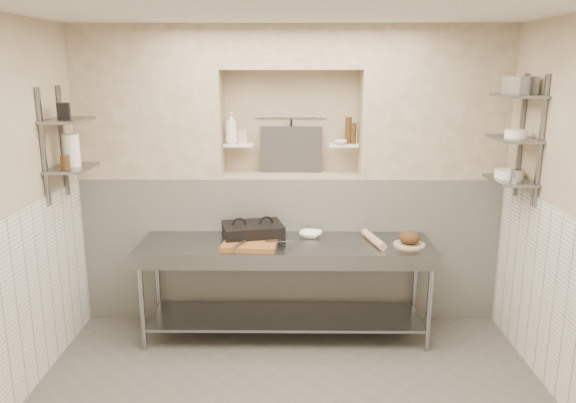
{
  "coord_description": "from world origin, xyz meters",
  "views": [
    {
      "loc": [
        0.01,
        -3.58,
        2.44
      ],
      "look_at": [
        -0.02,
        0.9,
        1.35
      ],
      "focal_mm": 35.0,
      "sensor_mm": 36.0,
      "label": 1
    }
  ],
  "objects_px": {
    "panini_press": "(253,232)",
    "bowl_alcove": "(341,142)",
    "prep_table": "(286,270)",
    "rolling_pin": "(374,239)",
    "bread_loaf": "(410,238)",
    "bottle_soap": "(231,128)",
    "mixing_bowl": "(311,234)",
    "jug_left": "(72,150)",
    "cutting_board": "(250,245)"
  },
  "relations": [
    {
      "from": "panini_press",
      "to": "bowl_alcove",
      "type": "xyz_separation_m",
      "value": [
        0.81,
        0.41,
        0.76
      ]
    },
    {
      "from": "prep_table",
      "to": "rolling_pin",
      "type": "height_order",
      "value": "rolling_pin"
    },
    {
      "from": "bread_loaf",
      "to": "bottle_soap",
      "type": "distance_m",
      "value": 1.93
    },
    {
      "from": "mixing_bowl",
      "to": "jug_left",
      "type": "relative_size",
      "value": 0.77
    },
    {
      "from": "prep_table",
      "to": "rolling_pin",
      "type": "xyz_separation_m",
      "value": [
        0.78,
        0.01,
        0.29
      ]
    },
    {
      "from": "cutting_board",
      "to": "bowl_alcove",
      "type": "bearing_deg",
      "value": 37.92
    },
    {
      "from": "bread_loaf",
      "to": "jug_left",
      "type": "height_order",
      "value": "jug_left"
    },
    {
      "from": "prep_table",
      "to": "mixing_bowl",
      "type": "height_order",
      "value": "mixing_bowl"
    },
    {
      "from": "bowl_alcove",
      "to": "rolling_pin",
      "type": "bearing_deg",
      "value": -62.32
    },
    {
      "from": "panini_press",
      "to": "cutting_board",
      "type": "xyz_separation_m",
      "value": [
        -0.01,
        -0.24,
        -0.05
      ]
    },
    {
      "from": "bread_loaf",
      "to": "rolling_pin",
      "type": "bearing_deg",
      "value": 167.31
    },
    {
      "from": "panini_press",
      "to": "mixing_bowl",
      "type": "relative_size",
      "value": 2.89
    },
    {
      "from": "mixing_bowl",
      "to": "rolling_pin",
      "type": "bearing_deg",
      "value": -17.06
    },
    {
      "from": "prep_table",
      "to": "jug_left",
      "type": "bearing_deg",
      "value": -176.5
    },
    {
      "from": "prep_table",
      "to": "bowl_alcove",
      "type": "distance_m",
      "value": 1.31
    },
    {
      "from": "rolling_pin",
      "to": "bread_loaf",
      "type": "xyz_separation_m",
      "value": [
        0.3,
        -0.07,
        0.04
      ]
    },
    {
      "from": "mixing_bowl",
      "to": "bread_loaf",
      "type": "height_order",
      "value": "bread_loaf"
    },
    {
      "from": "panini_press",
      "to": "bowl_alcove",
      "type": "distance_m",
      "value": 1.19
    },
    {
      "from": "mixing_bowl",
      "to": "bowl_alcove",
      "type": "relative_size",
      "value": 1.69
    },
    {
      "from": "rolling_pin",
      "to": "jug_left",
      "type": "height_order",
      "value": "jug_left"
    },
    {
      "from": "prep_table",
      "to": "rolling_pin",
      "type": "bearing_deg",
      "value": 0.89
    },
    {
      "from": "rolling_pin",
      "to": "bottle_soap",
      "type": "xyz_separation_m",
      "value": [
        -1.3,
        0.54,
        0.93
      ]
    },
    {
      "from": "bowl_alcove",
      "to": "bread_loaf",
      "type": "bearing_deg",
      "value": -45.35
    },
    {
      "from": "cutting_board",
      "to": "jug_left",
      "type": "bearing_deg",
      "value": 179.54
    },
    {
      "from": "cutting_board",
      "to": "bottle_soap",
      "type": "bearing_deg",
      "value": 107.21
    },
    {
      "from": "mixing_bowl",
      "to": "cutting_board",
      "type": "bearing_deg",
      "value": -150.67
    },
    {
      "from": "panini_press",
      "to": "rolling_pin",
      "type": "height_order",
      "value": "panini_press"
    },
    {
      "from": "rolling_pin",
      "to": "panini_press",
      "type": "bearing_deg",
      "value": 174.56
    },
    {
      "from": "panini_press",
      "to": "mixing_bowl",
      "type": "distance_m",
      "value": 0.53
    },
    {
      "from": "prep_table",
      "to": "panini_press",
      "type": "relative_size",
      "value": 4.33
    },
    {
      "from": "cutting_board",
      "to": "mixing_bowl",
      "type": "distance_m",
      "value": 0.62
    },
    {
      "from": "prep_table",
      "to": "bottle_soap",
      "type": "xyz_separation_m",
      "value": [
        -0.52,
        0.55,
        1.22
      ]
    },
    {
      "from": "mixing_bowl",
      "to": "jug_left",
      "type": "distance_m",
      "value": 2.2
    },
    {
      "from": "mixing_bowl",
      "to": "bottle_soap",
      "type": "height_order",
      "value": "bottle_soap"
    },
    {
      "from": "rolling_pin",
      "to": "mixing_bowl",
      "type": "bearing_deg",
      "value": 162.94
    },
    {
      "from": "mixing_bowl",
      "to": "bowl_alcove",
      "type": "height_order",
      "value": "bowl_alcove"
    },
    {
      "from": "cutting_board",
      "to": "mixing_bowl",
      "type": "relative_size",
      "value": 2.25
    },
    {
      "from": "jug_left",
      "to": "prep_table",
      "type": "bearing_deg",
      "value": 3.5
    },
    {
      "from": "bread_loaf",
      "to": "cutting_board",
      "type": "bearing_deg",
      "value": -177.32
    },
    {
      "from": "panini_press",
      "to": "mixing_bowl",
      "type": "bearing_deg",
      "value": -5.71
    },
    {
      "from": "panini_press",
      "to": "bowl_alcove",
      "type": "bearing_deg",
      "value": 13.65
    },
    {
      "from": "mixing_bowl",
      "to": "jug_left",
      "type": "height_order",
      "value": "jug_left"
    },
    {
      "from": "cutting_board",
      "to": "bottle_soap",
      "type": "distance_m",
      "value": 1.18
    },
    {
      "from": "panini_press",
      "to": "mixing_bowl",
      "type": "xyz_separation_m",
      "value": [
        0.53,
        0.07,
        -0.05
      ]
    },
    {
      "from": "bread_loaf",
      "to": "mixing_bowl",
      "type": "bearing_deg",
      "value": 164.47
    },
    {
      "from": "bowl_alcove",
      "to": "cutting_board",
      "type": "bearing_deg",
      "value": -142.08
    },
    {
      "from": "prep_table",
      "to": "cutting_board",
      "type": "distance_m",
      "value": 0.44
    },
    {
      "from": "jug_left",
      "to": "bottle_soap",
      "type": "bearing_deg",
      "value": 27.41
    },
    {
      "from": "prep_table",
      "to": "jug_left",
      "type": "height_order",
      "value": "jug_left"
    },
    {
      "from": "bread_loaf",
      "to": "bowl_alcove",
      "type": "bearing_deg",
      "value": 134.65
    }
  ]
}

